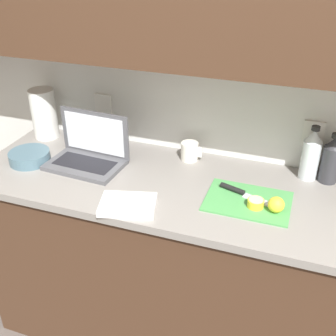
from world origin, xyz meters
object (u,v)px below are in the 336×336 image
Objects in this scene: knife at (238,191)px; paper_towel_roll at (44,114)px; lemon_whole_beside at (276,205)px; bowl_white at (30,157)px; bottle_water_clear at (311,155)px; measuring_cup at (190,151)px; laptop at (89,152)px; cutting_board at (248,201)px; lemon_half_cut at (256,203)px; bottle_oil_tall at (331,160)px.

paper_towel_roll is at bearing -173.66° from knife.
bowl_white is (-1.15, 0.04, -0.01)m from lemon_whole_beside.
bottle_water_clear is 1.31× the size of bowl_white.
laptop is at bearing -156.56° from measuring_cup.
lemon_whole_beside is (0.16, -0.08, 0.02)m from knife.
paper_towel_roll is (-1.33, -0.02, 0.02)m from bottle_water_clear.
bottle_water_clear is (0.21, 0.28, 0.11)m from cutting_board.
cutting_board is 5.20× the size of lemon_half_cut.
paper_towel_roll reaches higher than lemon_whole_beside.
bottle_water_clear is (0.98, 0.20, 0.06)m from laptop.
lemon_half_cut is at bearing -24.07° from knife.
bowl_white is at bearing -72.96° from paper_towel_roll.
lemon_whole_beside reaches higher than cutting_board.
paper_towel_roll is at bearing -179.27° from bottle_water_clear.
bottle_water_clear is at bearing 15.30° from laptop.
lemon_whole_beside is at bearing -13.87° from paper_towel_roll.
laptop is 0.41m from paper_towel_roll.
lemon_whole_beside is at bearing -19.74° from cutting_board.
measuring_cup reaches higher than bowl_white.
knife is at bearing 137.81° from lemon_half_cut.
laptop is at bearing -165.03° from knife.
lemon_whole_beside reaches higher than bowl_white.
lemon_half_cut is 1.02× the size of lemon_whole_beside.
bowl_white reaches higher than cutting_board.
bottle_water_clear is at bearing 12.85° from bowl_white.
measuring_cup is (-0.36, 0.30, 0.02)m from lemon_half_cut.
cutting_board is (0.76, -0.08, -0.05)m from laptop.
bottle_oil_tall is at bearing 60.15° from lemon_whole_beside.
paper_towel_roll reaches higher than bottle_oil_tall.
bottle_oil_tall reaches higher than lemon_whole_beside.
bottle_water_clear reaches higher than bowl_white.
laptop reaches higher than bottle_oil_tall.
lemon_whole_beside is (0.11, -0.04, 0.04)m from cutting_board.
lemon_half_cut is 0.63× the size of measuring_cup.
bottle_water_clear is at bearing 72.81° from lemon_whole_beside.
bottle_oil_tall is 0.91× the size of bottle_water_clear.
lemon_half_cut is at bearing -39.80° from measuring_cup.
paper_towel_roll is at bearing 166.13° from lemon_whole_beside.
laptop is 1.08m from bottle_oil_tall.
paper_towel_roll is (-1.42, -0.02, 0.03)m from bottle_oil_tall.
bottle_oil_tall reaches higher than lemon_half_cut.
bottle_water_clear is 0.55m from measuring_cup.
paper_towel_roll is (-1.15, 0.30, 0.10)m from lemon_half_cut.
laptop is at bearing -168.38° from bottle_water_clear.
bowl_white is at bearing -159.20° from laptop.
measuring_cup is 0.54× the size of bowl_white.
bowl_white is (-1.33, -0.29, -0.08)m from bottle_oil_tall.
cutting_board is 1.50× the size of bottle_oil_tall.
laptop is 1.06× the size of cutting_board.
cutting_board is 0.37m from bottle_water_clear.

